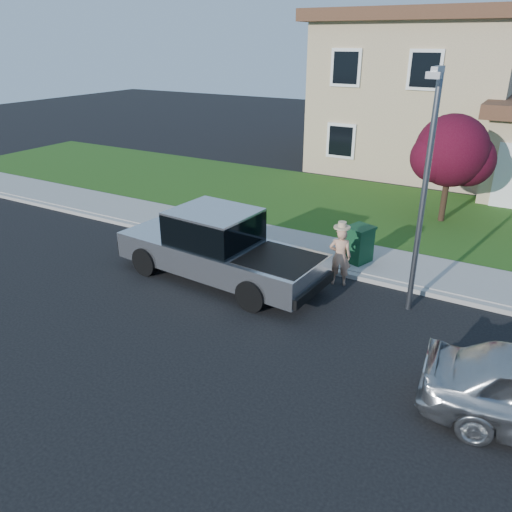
{
  "coord_description": "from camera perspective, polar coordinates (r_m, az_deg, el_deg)",
  "views": [
    {
      "loc": [
        5.57,
        -8.44,
        5.7
      ],
      "look_at": [
        0.41,
        0.49,
        1.2
      ],
      "focal_mm": 35.0,
      "sensor_mm": 36.0,
      "label": 1
    }
  ],
  "objects": [
    {
      "name": "street_lamp",
      "position": [
        10.92,
        18.74,
        7.95
      ],
      "size": [
        0.27,
        0.68,
        5.24
      ],
      "rotation": [
        0.0,
        0.0,
        -0.04
      ],
      "color": "slate",
      "rests_on": "ground"
    },
    {
      "name": "sidewalk",
      "position": [
        14.4,
        9.05,
        0.28
      ],
      "size": [
        40.0,
        2.0,
        0.15
      ],
      "primitive_type": "cube",
      "color": "gray",
      "rests_on": "ground"
    },
    {
      "name": "woman",
      "position": [
        12.49,
        9.58,
        0.08
      ],
      "size": [
        0.64,
        0.52,
        1.67
      ],
      "rotation": [
        0.0,
        0.0,
        3.46
      ],
      "color": "tan",
      "rests_on": "ground"
    },
    {
      "name": "trash_bin",
      "position": [
        13.66,
        11.67,
        1.37
      ],
      "size": [
        0.79,
        0.85,
        0.99
      ],
      "rotation": [
        0.0,
        0.0,
        -0.32
      ],
      "color": "#103B20",
      "rests_on": "sidewalk"
    },
    {
      "name": "ornamental_tree",
      "position": [
        17.33,
        21.53,
        10.77
      ],
      "size": [
        2.54,
        2.29,
        3.49
      ],
      "color": "black",
      "rests_on": "lawn"
    },
    {
      "name": "ground",
      "position": [
        11.61,
        -2.98,
        -5.86
      ],
      "size": [
        80.0,
        80.0,
        0.0
      ],
      "primitive_type": "plane",
      "color": "black",
      "rests_on": "ground"
    },
    {
      "name": "curb",
      "position": [
        13.47,
        7.32,
        -1.38
      ],
      "size": [
        40.0,
        0.2,
        0.12
      ],
      "primitive_type": "cube",
      "color": "gray",
      "rests_on": "ground"
    },
    {
      "name": "house",
      "position": [
        25.32,
        21.06,
        16.37
      ],
      "size": [
        14.0,
        11.3,
        6.85
      ],
      "color": "tan",
      "rests_on": "ground"
    },
    {
      "name": "pickup_truck",
      "position": [
        12.62,
        -4.34,
        0.92
      ],
      "size": [
        5.67,
        2.34,
        1.82
      ],
      "rotation": [
        0.0,
        0.0,
        -0.07
      ],
      "color": "black",
      "rests_on": "ground"
    },
    {
      "name": "lawn",
      "position": [
        18.44,
        14.23,
        5.0
      ],
      "size": [
        40.0,
        7.0,
        0.1
      ],
      "primitive_type": "cube",
      "color": "#235016",
      "rests_on": "ground"
    }
  ]
}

